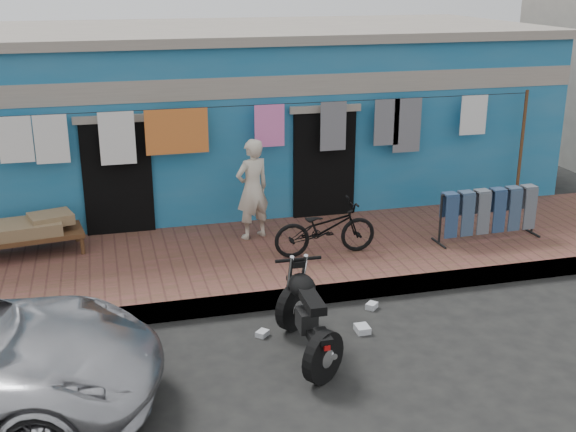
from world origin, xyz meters
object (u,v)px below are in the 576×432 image
object	(u,v)px
seated_person	(252,189)
jeans_rack	(488,213)
charpoy	(28,237)
bicycle	(325,222)
motorcycle	(308,314)

from	to	relation	value
seated_person	jeans_rack	world-z (taller)	seated_person
seated_person	charpoy	distance (m)	3.50
bicycle	jeans_rack	world-z (taller)	bicycle
seated_person	bicycle	distance (m)	1.38
motorcycle	charpoy	size ratio (longest dim) A/B	0.92
seated_person	charpoy	bearing A→B (deg)	-22.95
motorcycle	charpoy	bearing A→B (deg)	134.44
seated_person	jeans_rack	distance (m)	3.79
bicycle	charpoy	world-z (taller)	bicycle
motorcycle	jeans_rack	xyz separation A→B (m)	(3.70, 2.40, 0.15)
seated_person	motorcycle	distance (m)	3.47
bicycle	motorcycle	bearing A→B (deg)	157.61
seated_person	jeans_rack	bearing A→B (deg)	143.23
seated_person	bicycle	bearing A→B (deg)	111.23
seated_person	bicycle	xyz separation A→B (m)	(0.90, -1.00, -0.31)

